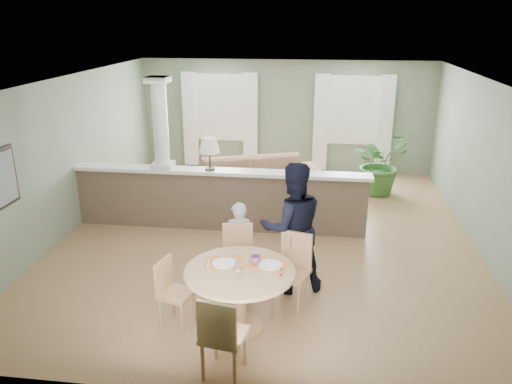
# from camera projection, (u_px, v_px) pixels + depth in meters

# --- Properties ---
(ground) EXTENTS (8.00, 8.00, 0.00)m
(ground) POSITION_uv_depth(u_px,v_px,m) (268.00, 235.00, 8.80)
(ground) COLOR tan
(ground) RESTS_ON ground
(room_shell) EXTENTS (7.02, 8.02, 2.71)m
(room_shell) POSITION_uv_depth(u_px,v_px,m) (271.00, 127.00, 8.78)
(room_shell) COLOR gray
(room_shell) RESTS_ON ground
(pony_wall) EXTENTS (5.32, 0.38, 2.70)m
(pony_wall) POSITION_uv_depth(u_px,v_px,m) (214.00, 191.00, 8.87)
(pony_wall) COLOR brown
(pony_wall) RESTS_ON ground
(sofa) EXTENTS (3.01, 1.98, 0.82)m
(sofa) POSITION_uv_depth(u_px,v_px,m) (255.00, 179.00, 10.50)
(sofa) COLOR #937250
(sofa) RESTS_ON ground
(houseplant) EXTENTS (1.64, 1.63, 1.38)m
(houseplant) POSITION_uv_depth(u_px,v_px,m) (380.00, 163.00, 10.68)
(houseplant) COLOR #306127
(houseplant) RESTS_ON ground
(dining_table) EXTENTS (1.33, 1.33, 0.91)m
(dining_table) POSITION_uv_depth(u_px,v_px,m) (240.00, 282.00, 5.98)
(dining_table) COLOR tan
(dining_table) RESTS_ON ground
(chair_far_boy) EXTENTS (0.51, 0.51, 0.97)m
(chair_far_boy) POSITION_uv_depth(u_px,v_px,m) (238.00, 256.00, 6.86)
(chair_far_boy) COLOR tan
(chair_far_boy) RESTS_ON ground
(chair_far_man) EXTENTS (0.56, 0.56, 0.99)m
(chair_far_man) POSITION_uv_depth(u_px,v_px,m) (293.00, 267.00, 6.54)
(chair_far_man) COLOR tan
(chair_far_man) RESTS_ON ground
(chair_near) EXTENTS (0.51, 0.51, 0.98)m
(chair_near) POSITION_uv_depth(u_px,v_px,m) (221.00, 334.00, 5.16)
(chair_near) COLOR tan
(chair_near) RESTS_ON ground
(chair_side) EXTENTS (0.47, 0.47, 0.85)m
(chair_side) POSITION_uv_depth(u_px,v_px,m) (172.00, 289.00, 6.15)
(chair_side) COLOR tan
(chair_side) RESTS_ON ground
(child_person) EXTENTS (0.51, 0.40, 1.23)m
(child_person) POSITION_uv_depth(u_px,v_px,m) (239.00, 243.00, 7.06)
(child_person) COLOR #ABABB1
(child_person) RESTS_ON ground
(man_person) EXTENTS (1.07, 0.93, 1.85)m
(man_person) POSITION_uv_depth(u_px,v_px,m) (292.00, 227.00, 6.81)
(man_person) COLOR black
(man_person) RESTS_ON ground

